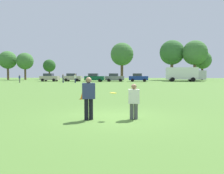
{
  "coord_description": "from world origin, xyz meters",
  "views": [
    {
      "loc": [
        0.93,
        -9.8,
        1.84
      ],
      "look_at": [
        0.01,
        0.08,
        1.27
      ],
      "focal_mm": 38.17,
      "sensor_mm": 36.0,
      "label": 1
    }
  ],
  "objects_px": {
    "parked_car_center": "(94,78)",
    "bystander_sideline_watcher": "(63,78)",
    "parked_car_mid_right": "(115,77)",
    "bystander_field_marshal": "(20,78)",
    "frisbee": "(113,93)",
    "parked_car_near_left": "(49,77)",
    "parked_car_mid_left": "(72,77)",
    "player_defender": "(134,100)",
    "bystander_far_jogger": "(75,78)",
    "traffic_cone": "(82,96)",
    "player_thrower": "(89,96)",
    "box_truck": "(185,74)",
    "parked_car_near_right": "(138,77)"
  },
  "relations": [
    {
      "from": "parked_car_center",
      "to": "bystander_sideline_watcher",
      "type": "xyz_separation_m",
      "value": [
        -5.12,
        -6.12,
        0.02
      ]
    },
    {
      "from": "parked_car_mid_right",
      "to": "bystander_field_marshal",
      "type": "height_order",
      "value": "parked_car_mid_right"
    },
    {
      "from": "frisbee",
      "to": "parked_car_near_left",
      "type": "relative_size",
      "value": 0.06
    },
    {
      "from": "parked_car_center",
      "to": "parked_car_mid_right",
      "type": "relative_size",
      "value": 1.0
    },
    {
      "from": "parked_car_mid_left",
      "to": "bystander_field_marshal",
      "type": "relative_size",
      "value": 2.71
    },
    {
      "from": "player_defender",
      "to": "bystander_far_jogger",
      "type": "height_order",
      "value": "bystander_far_jogger"
    },
    {
      "from": "traffic_cone",
      "to": "bystander_field_marshal",
      "type": "xyz_separation_m",
      "value": [
        -18.6,
        27.99,
        0.65
      ]
    },
    {
      "from": "parked_car_mid_left",
      "to": "player_thrower",
      "type": "bearing_deg",
      "value": -74.48
    },
    {
      "from": "parked_car_near_left",
      "to": "parked_car_mid_right",
      "type": "relative_size",
      "value": 1.0
    },
    {
      "from": "box_truck",
      "to": "player_thrower",
      "type": "bearing_deg",
      "value": -105.98
    },
    {
      "from": "player_defender",
      "to": "parked_car_center",
      "type": "relative_size",
      "value": 0.34
    },
    {
      "from": "bystander_far_jogger",
      "to": "parked_car_near_left",
      "type": "bearing_deg",
      "value": 135.22
    },
    {
      "from": "traffic_cone",
      "to": "parked_car_mid_left",
      "type": "bearing_deg",
      "value": 105.75
    },
    {
      "from": "parked_car_mid_right",
      "to": "bystander_far_jogger",
      "type": "xyz_separation_m",
      "value": [
        -6.94,
        -8.25,
        0.03
      ]
    },
    {
      "from": "parked_car_mid_right",
      "to": "bystander_far_jogger",
      "type": "height_order",
      "value": "parked_car_mid_right"
    },
    {
      "from": "player_defender",
      "to": "parked_car_center",
      "type": "xyz_separation_m",
      "value": [
        -8.68,
        41.99,
        0.14
      ]
    },
    {
      "from": "parked_car_mid_right",
      "to": "parked_car_near_left",
      "type": "bearing_deg",
      "value": -178.8
    },
    {
      "from": "parked_car_center",
      "to": "bystander_far_jogger",
      "type": "relative_size",
      "value": 2.49
    },
    {
      "from": "frisbee",
      "to": "player_thrower",
      "type": "bearing_deg",
      "value": -168.12
    },
    {
      "from": "parked_car_mid_left",
      "to": "parked_car_mid_right",
      "type": "height_order",
      "value": "same"
    },
    {
      "from": "traffic_cone",
      "to": "parked_car_near_right",
      "type": "height_order",
      "value": "parked_car_near_right"
    },
    {
      "from": "frisbee",
      "to": "bystander_far_jogger",
      "type": "bearing_deg",
      "value": 106.4
    },
    {
      "from": "frisbee",
      "to": "parked_car_near_right",
      "type": "xyz_separation_m",
      "value": [
        1.74,
        43.6,
        -0.14
      ]
    },
    {
      "from": "parked_car_center",
      "to": "parked_car_near_right",
      "type": "relative_size",
      "value": 1.0
    },
    {
      "from": "parked_car_near_right",
      "to": "player_defender",
      "type": "bearing_deg",
      "value": -91.21
    },
    {
      "from": "player_thrower",
      "to": "parked_car_center",
      "type": "xyz_separation_m",
      "value": [
        -6.91,
        42.29,
        -0.03
      ]
    },
    {
      "from": "parked_car_near_left",
      "to": "box_truck",
      "type": "distance_m",
      "value": 30.74
    },
    {
      "from": "frisbee",
      "to": "bystander_field_marshal",
      "type": "xyz_separation_m",
      "value": [
        -21.46,
        35.2,
        -0.18
      ]
    },
    {
      "from": "bystander_sideline_watcher",
      "to": "bystander_far_jogger",
      "type": "height_order",
      "value": "bystander_far_jogger"
    },
    {
      "from": "player_thrower",
      "to": "bystander_sideline_watcher",
      "type": "distance_m",
      "value": 38.12
    },
    {
      "from": "parked_car_near_left",
      "to": "parked_car_mid_left",
      "type": "xyz_separation_m",
      "value": [
        5.15,
        0.82,
        0.0
      ]
    },
    {
      "from": "frisbee",
      "to": "parked_car_near_left",
      "type": "bearing_deg",
      "value": 113.01
    },
    {
      "from": "player_thrower",
      "to": "parked_car_near_right",
      "type": "height_order",
      "value": "parked_car_near_right"
    },
    {
      "from": "parked_car_near_left",
      "to": "box_truck",
      "type": "height_order",
      "value": "box_truck"
    },
    {
      "from": "parked_car_near_left",
      "to": "parked_car_center",
      "type": "distance_m",
      "value": 10.7
    },
    {
      "from": "player_defender",
      "to": "frisbee",
      "type": "distance_m",
      "value": 0.87
    },
    {
      "from": "bystander_sideline_watcher",
      "to": "parked_car_near_left",
      "type": "bearing_deg",
      "value": 126.1
    },
    {
      "from": "player_thrower",
      "to": "parked_car_mid_left",
      "type": "height_order",
      "value": "parked_car_mid_left"
    },
    {
      "from": "frisbee",
      "to": "parked_car_near_right",
      "type": "bearing_deg",
      "value": 87.72
    },
    {
      "from": "parked_car_near_right",
      "to": "bystander_field_marshal",
      "type": "xyz_separation_m",
      "value": [
        -23.2,
        -8.39,
        -0.05
      ]
    },
    {
      "from": "parked_car_near_left",
      "to": "parked_car_near_right",
      "type": "bearing_deg",
      "value": 0.31
    },
    {
      "from": "player_thrower",
      "to": "frisbee",
      "type": "bearing_deg",
      "value": 11.88
    },
    {
      "from": "player_defender",
      "to": "box_truck",
      "type": "height_order",
      "value": "box_truck"
    },
    {
      "from": "parked_car_mid_left",
      "to": "box_truck",
      "type": "height_order",
      "value": "box_truck"
    },
    {
      "from": "traffic_cone",
      "to": "bystander_far_jogger",
      "type": "height_order",
      "value": "bystander_far_jogger"
    },
    {
      "from": "player_thrower",
      "to": "player_defender",
      "type": "distance_m",
      "value": 1.8
    },
    {
      "from": "parked_car_center",
      "to": "bystander_sideline_watcher",
      "type": "relative_size",
      "value": 2.51
    },
    {
      "from": "traffic_cone",
      "to": "bystander_sideline_watcher",
      "type": "bearing_deg",
      "value": 109.4
    },
    {
      "from": "player_defender",
      "to": "bystander_far_jogger",
      "type": "distance_m",
      "value": 37.2
    },
    {
      "from": "bystander_field_marshal",
      "to": "player_defender",
      "type": "bearing_deg",
      "value": -57.6
    }
  ]
}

